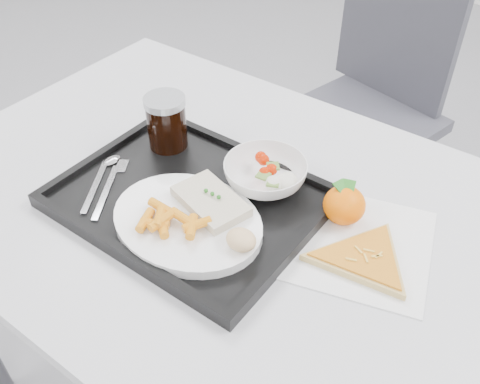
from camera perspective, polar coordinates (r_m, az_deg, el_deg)
name	(u,v)px	position (r m, az deg, el deg)	size (l,w,h in m)	color
table	(231,227)	(1.02, -0.97, -3.78)	(1.20, 0.80, 0.75)	silver
chair	(374,87)	(1.78, 14.08, 10.77)	(0.51, 0.51, 0.93)	#37373F
tray	(189,200)	(0.97, -5.43, -0.82)	(0.45, 0.35, 0.03)	black
dinner_plate	(187,222)	(0.90, -5.63, -3.18)	(0.27, 0.27, 0.02)	white
fish_fillet	(211,201)	(0.91, -3.14, -0.96)	(0.15, 0.11, 0.03)	beige
bread_roll	(241,240)	(0.84, 0.12, -5.12)	(0.06, 0.05, 0.03)	#D5C275
salad_bowl	(265,174)	(0.97, 2.73, 1.93)	(0.15, 0.15, 0.05)	white
cola_glass	(166,121)	(1.06, -7.86, 7.50)	(0.08, 0.08, 0.11)	black
cutlery	(106,177)	(1.03, -14.06, 1.55)	(0.13, 0.16, 0.01)	silver
napkin	(353,243)	(0.92, 11.98, -5.30)	(0.31, 0.30, 0.00)	white
tangerine	(344,205)	(0.93, 11.06, -1.36)	(0.08, 0.08, 0.07)	#FFA40D
pizza_slice	(364,258)	(0.88, 13.08, -6.90)	(0.29, 0.29, 0.02)	#E0AC62
carrot_pile	(168,220)	(0.88, -7.67, -3.01)	(0.12, 0.09, 0.02)	orange
salad_contents	(277,177)	(0.95, 3.94, 1.65)	(0.10, 0.08, 0.03)	red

